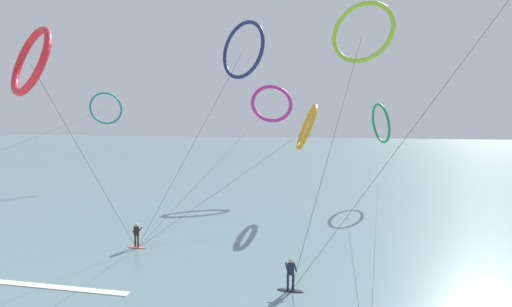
% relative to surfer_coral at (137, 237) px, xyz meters
% --- Properties ---
extents(sea_water, '(400.00, 200.00, 0.08)m').
position_rel_surfer_coral_xyz_m(sea_water, '(7.81, 87.68, -0.78)').
color(sea_water, slate).
rests_on(sea_water, ground).
extents(surfer_coral, '(1.40, 0.64, 1.70)m').
position_rel_surfer_coral_xyz_m(surfer_coral, '(0.00, 0.00, 0.00)').
color(surfer_coral, '#EA7260').
rests_on(surfer_coral, ground).
extents(surfer_charcoal, '(1.40, 0.68, 1.70)m').
position_rel_surfer_coral_xyz_m(surfer_charcoal, '(11.49, -4.42, 0.00)').
color(surfer_charcoal, black).
rests_on(surfer_charcoal, ground).
extents(kite_amber, '(11.32, 17.85, 10.53)m').
position_rel_surfer_coral_xyz_m(kite_amber, '(9.67, 15.22, 7.37)').
color(kite_amber, orange).
rests_on(kite_amber, ground).
extents(kite_magenta, '(6.94, 27.18, 13.41)m').
position_rel_surfer_coral_xyz_m(kite_magenta, '(4.02, 24.98, 10.14)').
color(kite_magenta, '#CC288E').
rests_on(kite_magenta, ground).
extents(kite_crimson, '(3.68, 10.46, 13.16)m').
position_rel_surfer_coral_xyz_m(kite_crimson, '(0.33, -9.01, 10.67)').
color(kite_crimson, red).
rests_on(kite_crimson, ground).
extents(kite_emerald, '(2.97, 37.07, 10.84)m').
position_rel_surfer_coral_xyz_m(kite_emerald, '(16.91, 23.39, 7.71)').
color(kite_emerald, '#199351').
rests_on(kite_emerald, ground).
extents(kite_navy, '(8.85, 4.33, 15.74)m').
position_rel_surfer_coral_xyz_m(kite_navy, '(6.82, 2.83, 12.86)').
color(kite_navy, navy).
rests_on(kite_navy, ground).
extents(kite_lime, '(5.77, 12.34, 17.54)m').
position_rel_surfer_coral_xyz_m(kite_lime, '(14.78, 6.37, 14.38)').
color(kite_lime, '#8CC62D').
rests_on(kite_lime, ground).
extents(kite_teal, '(3.82, 39.27, 12.81)m').
position_rel_surfer_coral_xyz_m(kite_teal, '(-19.38, 24.86, 9.71)').
color(kite_teal, teal).
rests_on(kite_teal, ground).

